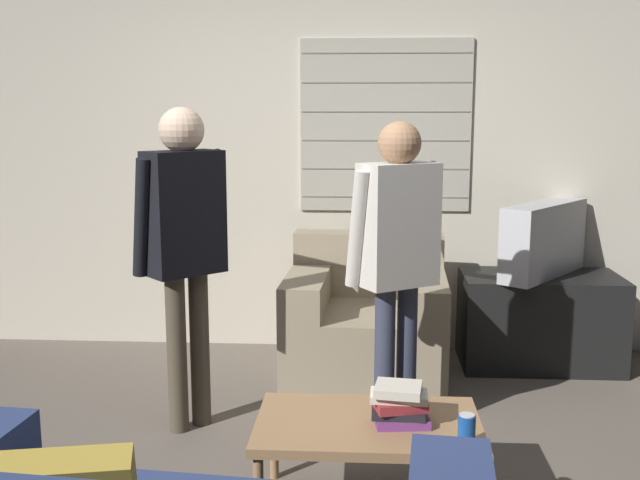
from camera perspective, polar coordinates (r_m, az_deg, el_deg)
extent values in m
cube|color=beige|center=(5.07, 0.86, 5.93)|extent=(5.20, 0.06, 2.55)
cube|color=#A8A393|center=(5.02, 5.00, 8.66)|extent=(1.13, 0.02, 1.13)
cube|color=gray|center=(5.04, 4.92, 3.30)|extent=(1.10, 0.00, 0.01)
cube|color=gray|center=(5.02, 4.96, 5.43)|extent=(1.10, 0.00, 0.01)
cube|color=gray|center=(5.01, 4.99, 7.58)|extent=(1.10, 0.00, 0.01)
cube|color=gray|center=(5.00, 5.02, 9.73)|extent=(1.10, 0.00, 0.01)
cube|color=gray|center=(5.01, 5.05, 11.88)|extent=(1.10, 0.00, 0.01)
cube|color=gray|center=(5.02, 5.09, 14.03)|extent=(1.10, 0.00, 0.01)
cube|color=gray|center=(4.57, 3.48, -7.93)|extent=(0.98, 0.91, 0.46)
cube|color=gray|center=(4.79, 3.72, -1.80)|extent=(0.95, 0.24, 0.40)
cube|color=gray|center=(4.48, 8.03, -3.98)|extent=(0.28, 0.88, 0.21)
cube|color=gray|center=(4.51, -0.95, -3.79)|extent=(0.28, 0.88, 0.21)
cube|color=#9E754C|center=(3.13, 3.69, -13.95)|extent=(0.91, 0.57, 0.04)
cylinder|color=#9E754C|center=(3.45, -3.52, -15.06)|extent=(0.04, 0.04, 0.35)
cylinder|color=#9E754C|center=(3.46, 10.79, -15.18)|extent=(0.04, 0.04, 0.35)
cube|color=black|center=(5.01, 16.38, -5.90)|extent=(0.99, 0.53, 0.59)
cube|color=#B2B2B7|center=(4.90, 16.68, 0.04)|extent=(0.66, 0.78, 0.46)
cube|color=#3D4738|center=(4.94, 15.60, 0.17)|extent=(0.44, 0.57, 0.38)
cylinder|color=#4C4233|center=(3.89, -10.85, -8.52)|extent=(0.10, 0.10, 0.82)
cylinder|color=#4C4233|center=(3.96, -9.15, -8.17)|extent=(0.10, 0.10, 0.82)
cube|color=black|center=(3.77, -10.32, 2.05)|extent=(0.41, 0.40, 0.61)
sphere|color=beige|center=(3.73, -10.51, 8.25)|extent=(0.22, 0.22, 0.22)
cylinder|color=black|center=(3.71, -13.44, 1.64)|extent=(0.16, 0.16, 0.59)
cylinder|color=black|center=(4.08, -9.78, 5.13)|extent=(0.44, 0.46, 0.27)
cube|color=black|center=(4.33, -11.58, 3.98)|extent=(0.08, 0.08, 0.13)
cylinder|color=#33384C|center=(3.73, 4.94, -9.43)|extent=(0.10, 0.10, 0.79)
cylinder|color=#33384C|center=(3.81, 6.60, -9.08)|extent=(0.10, 0.10, 0.79)
cube|color=beige|center=(3.60, 5.97, 1.17)|extent=(0.42, 0.36, 0.59)
sphere|color=#A87A56|center=(3.56, 6.08, 7.35)|extent=(0.21, 0.21, 0.21)
cylinder|color=beige|center=(3.53, 2.84, 0.82)|extent=(0.14, 0.17, 0.57)
cylinder|color=beige|center=(3.92, 6.25, 4.65)|extent=(0.36, 0.51, 0.22)
cube|color=white|center=(4.15, 4.09, 3.91)|extent=(0.07, 0.07, 0.13)
cube|color=#75387F|center=(3.10, 6.22, -13.40)|extent=(0.23, 0.18, 0.04)
cube|color=black|center=(3.09, 5.96, -12.88)|extent=(0.21, 0.15, 0.03)
cube|color=maroon|center=(3.08, 6.04, -12.27)|extent=(0.23, 0.20, 0.04)
cube|color=beige|center=(3.06, 6.03, -11.75)|extent=(0.23, 0.13, 0.03)
cube|color=beige|center=(3.04, 5.98, -11.25)|extent=(0.20, 0.18, 0.04)
cylinder|color=#194C9E|center=(2.93, 11.11, -14.08)|extent=(0.07, 0.07, 0.12)
cylinder|color=silver|center=(2.91, 11.15, -12.95)|extent=(0.06, 0.06, 0.00)
cube|color=black|center=(3.14, 6.24, -13.26)|extent=(0.09, 0.14, 0.02)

